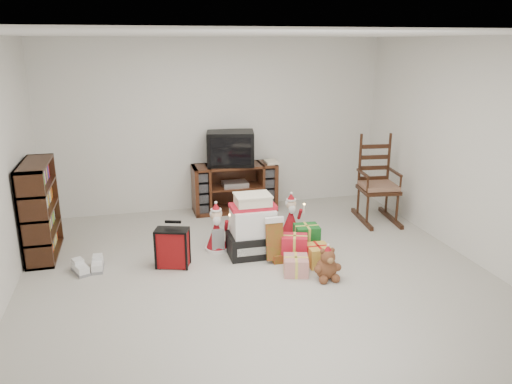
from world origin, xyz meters
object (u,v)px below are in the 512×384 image
Objects in this scene: sneaker_pair at (89,267)px; teddy_bear at (327,266)px; tv_stand at (235,188)px; red_suitcase at (173,248)px; gift_pile at (253,229)px; gift_cluster at (305,252)px; rocking_chair at (376,190)px; santa_figurine at (291,220)px; crt_television at (231,148)px; bookshelf at (40,211)px; mrs_claus_figurine at (217,232)px.

teddy_bear is at bearing -32.11° from sneaker_pair.
tv_stand is 2.34× the size of red_suitcase.
gift_pile is 0.96m from red_suitcase.
tv_stand is 2.07m from gift_cluster.
santa_figurine is (-1.37, -0.33, -0.20)m from rocking_chair.
crt_television is (1.03, 1.77, 0.72)m from red_suitcase.
rocking_chair reaches higher than red_suitcase.
mrs_claus_figurine is at bearing -10.77° from bookshelf.
red_suitcase is (-1.08, -1.76, -0.12)m from tv_stand.
crt_television is (-1.90, 0.88, 0.52)m from rocking_chair.
tv_stand is 2.05m from rocking_chair.
sneaker_pair is (-1.86, 0.01, -0.27)m from gift_pile.
tv_stand reaches higher than red_suitcase.
mrs_claus_figurine is at bearing 148.53° from gift_pile.
santa_figurine is at bearing 83.62° from gift_cluster.
gift_pile reaches higher than red_suitcase.
sneaker_pair is at bearing -168.98° from red_suitcase.
santa_figurine is at bearing -3.56° from sneaker_pair.
mrs_claus_figurine is at bearing 50.11° from red_suitcase.
tv_stand is 0.60m from crt_television.
tv_stand reaches higher than teddy_bear.
rocking_chair is at bearing 49.20° from teddy_bear.
red_suitcase is 2.17m from crt_television.
tv_stand is 2.07m from red_suitcase.
gift_cluster is at bearing -66.46° from crt_television.
sneaker_pair is 0.49× the size of crt_television.
mrs_claus_figurine is (0.56, 0.35, 0.00)m from red_suitcase.
gift_pile is at bearing -151.84° from rocking_chair.
tv_stand reaches higher than gift_cluster.
santa_figurine reaches higher than red_suitcase.
tv_stand is 2.74m from bookshelf.
rocking_chair is 2.16m from crt_television.
red_suitcase is 0.94m from sneaker_pair.
crt_television reaches higher than santa_figurine.
gift_pile is at bearing 144.94° from gift_cluster.
bookshelf is at bearing 171.48° from red_suitcase.
santa_figurine is 0.83m from gift_cluster.
teddy_bear is 2.66m from crt_television.
gift_pile is at bearing -31.52° from mrs_claus_figurine.
sneaker_pair is at bearing -161.95° from rocking_chair.
rocking_chair reaches higher than gift_cluster.
rocking_chair is 3.07m from red_suitcase.
mrs_claus_figurine is (-1.00, 1.05, 0.08)m from teddy_bear.
rocking_chair is at bearing 13.49° from santa_figurine.
gift_pile is 0.87× the size of gift_cluster.
sneaker_pair is (-1.47, -0.23, -0.18)m from mrs_claus_figurine.
crt_television is (0.47, 1.42, 0.72)m from mrs_claus_figurine.
bookshelf is at bearing 176.79° from santa_figurine.
tv_stand is at bearing 69.68° from mrs_claus_figurine.
rocking_chair is 1.67× the size of crt_television.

